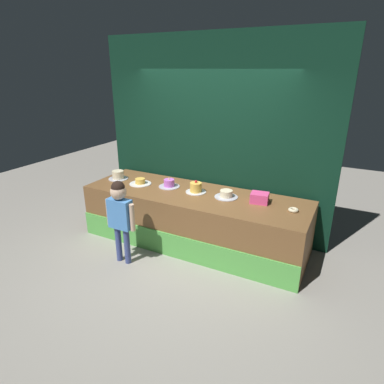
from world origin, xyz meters
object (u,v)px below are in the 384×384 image
(child_figure, at_px, (120,211))
(cake_left, at_px, (140,182))
(donut, at_px, (293,210))
(cake_center, at_px, (169,184))
(cake_far_right, at_px, (226,194))
(cake_far_left, at_px, (118,175))
(pink_box, at_px, (260,198))
(cake_right, at_px, (196,188))

(child_figure, bearing_deg, cake_left, 110.02)
(donut, height_order, cake_center, cake_center)
(child_figure, relative_size, cake_center, 3.65)
(cake_far_right, bearing_deg, cake_left, -176.04)
(child_figure, xyz_separation_m, cake_far_left, (-0.81, 0.95, 0.10))
(cake_far_left, bearing_deg, donut, -0.01)
(cake_far_left, bearing_deg, cake_left, -4.60)
(pink_box, height_order, donut, pink_box)
(pink_box, distance_m, cake_center, 1.42)
(cake_far_left, bearing_deg, pink_box, 2.15)
(cake_far_left, height_order, cake_right, cake_right)
(pink_box, height_order, cake_left, pink_box)
(cake_center, distance_m, cake_right, 0.47)
(donut, distance_m, cake_left, 2.36)
(cake_left, height_order, cake_center, cake_center)
(cake_left, distance_m, cake_center, 0.48)
(child_figure, height_order, cake_far_left, child_figure)
(pink_box, bearing_deg, cake_left, -176.17)
(child_figure, distance_m, pink_box, 1.87)
(cake_center, bearing_deg, donut, -1.90)
(child_figure, height_order, cake_right, child_figure)
(cake_left, distance_m, cake_right, 0.95)
(pink_box, xyz_separation_m, cake_right, (-0.94, -0.05, -0.00))
(cake_left, relative_size, cake_right, 1.14)
(cake_far_right, bearing_deg, pink_box, 3.45)
(cake_far_left, distance_m, cake_far_right, 1.89)
(cake_right, bearing_deg, cake_far_left, -178.34)
(cake_far_right, bearing_deg, child_figure, -136.89)
(child_figure, distance_m, cake_far_right, 1.48)
(pink_box, height_order, cake_center, cake_center)
(cake_right, bearing_deg, cake_far_right, 2.31)
(cake_far_left, xyz_separation_m, cake_right, (1.42, 0.04, 0.01))
(cake_far_left, distance_m, cake_center, 0.95)
(cake_far_left, relative_size, cake_left, 0.94)
(cake_center, bearing_deg, cake_right, -2.57)
(cake_far_right, bearing_deg, cake_center, 179.87)
(pink_box, relative_size, cake_far_left, 0.73)
(cake_far_left, bearing_deg, cake_right, 1.66)
(cake_right, height_order, cake_far_right, cake_right)
(cake_far_left, height_order, cake_far_right, cake_far_left)
(cake_far_left, bearing_deg, cake_far_right, 1.82)
(child_figure, xyz_separation_m, cake_center, (0.14, 1.02, 0.08))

